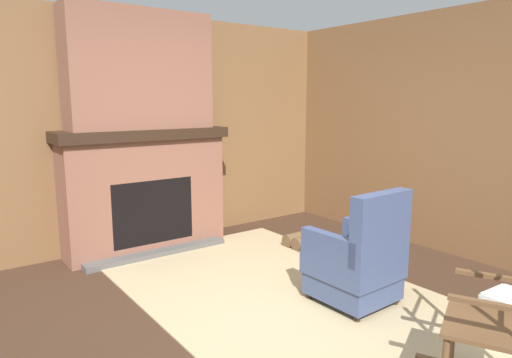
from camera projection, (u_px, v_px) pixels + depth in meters
ground_plane at (280, 334)px, 3.23m from camera, size 14.00×14.00×0.00m
wood_panel_wall_left at (134, 132)px, 5.06m from camera, size 0.06×5.71×2.57m
wood_panel_wall_back at (486, 135)px, 4.49m from camera, size 5.71×0.09×2.57m
fireplace_hearth at (145, 191)px, 4.96m from camera, size 0.65×1.83×1.33m
chimney_breast at (140, 70)px, 4.75m from camera, size 0.39×1.52×1.22m
area_rug at (292, 299)px, 3.78m from camera, size 3.67×2.14×0.01m
armchair at (357, 262)px, 3.65m from camera, size 0.65×0.60×0.96m
rocking_chair at (500, 327)px, 2.44m from camera, size 0.92×0.75×1.32m
firewood_stack at (309, 242)px, 5.09m from camera, size 0.47×0.42×0.15m
oil_lamp_vase at (86, 123)px, 4.54m from camera, size 0.12×0.12×0.23m
storage_case at (168, 120)px, 5.07m from camera, size 0.14×0.20×0.16m
decorative_plate_on_mantel at (136, 117)px, 4.86m from camera, size 0.07×0.26×0.25m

